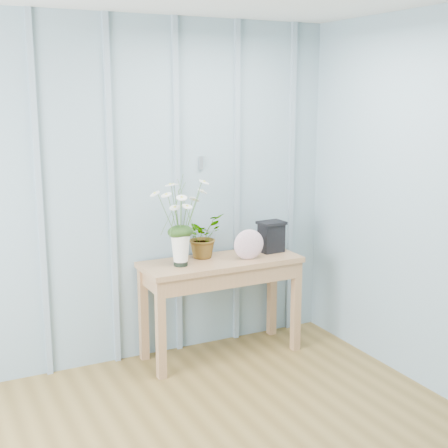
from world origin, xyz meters
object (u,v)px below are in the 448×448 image
daisy_vase (180,210)px  carved_box (271,236)px  sideboard (221,274)px  felt_disc_vessel (249,244)px

daisy_vase → carved_box: (0.78, 0.05, -0.28)m
sideboard → carved_box: bearing=4.3°
sideboard → felt_disc_vessel: (0.19, -0.09, 0.23)m
sideboard → felt_disc_vessel: bearing=-25.4°
daisy_vase → felt_disc_vessel: (0.52, -0.07, -0.29)m
sideboard → felt_disc_vessel: size_ratio=5.25×
daisy_vase → carved_box: size_ratio=2.66×
daisy_vase → felt_disc_vessel: 0.60m
daisy_vase → felt_disc_vessel: size_ratio=2.81×
sideboard → carved_box: size_ratio=4.98×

